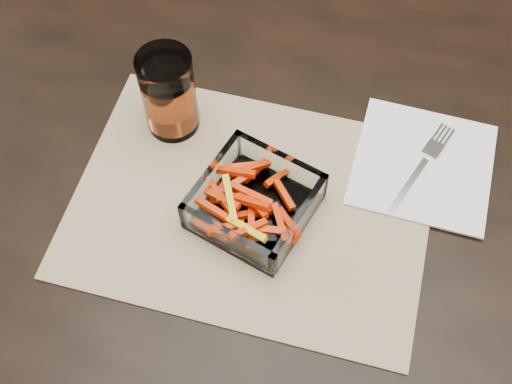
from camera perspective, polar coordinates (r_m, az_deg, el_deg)
dining_table at (r=0.94m, az=7.75°, el=-0.10°), size 1.60×0.90×0.75m
placemat at (r=0.82m, az=-0.47°, el=-1.14°), size 0.46×0.35×0.00m
glass_bowl at (r=0.79m, az=-0.14°, el=-1.01°), size 0.16×0.16×0.05m
tumbler at (r=0.85m, az=-7.73°, el=8.49°), size 0.07×0.07×0.13m
napkin at (r=0.88m, az=14.62°, el=2.39°), size 0.18×0.18×0.00m
fork at (r=0.87m, az=14.60°, el=2.41°), size 0.06×0.16×0.00m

